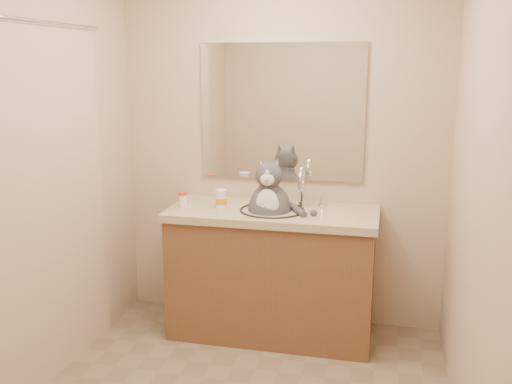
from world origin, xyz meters
TOP-DOWN VIEW (x-y plane):
  - room at (0.00, 0.00)m, footprint 2.22×2.52m
  - vanity at (0.00, 0.96)m, footprint 1.34×0.59m
  - mirror at (0.00, 1.24)m, footprint 1.10×0.02m
  - shower_curtain at (-1.05, 0.10)m, footprint 0.02×1.30m
  - cat at (-0.02, 0.94)m, footprint 0.41×0.32m
  - pill_bottle_redcap at (-0.59, 0.92)m, footprint 0.06×0.06m
  - pill_bottle_orange at (-0.33, 0.92)m, footprint 0.08×0.08m
  - grey_canister at (-0.35, 1.01)m, footprint 0.06×0.06m

SIDE VIEW (x-z plane):
  - vanity at x=0.00m, z-range -0.12..1.00m
  - cat at x=-0.02m, z-range 0.59..1.15m
  - grey_canister at x=-0.35m, z-range 0.85..0.92m
  - pill_bottle_redcap at x=-0.59m, z-range 0.85..0.95m
  - pill_bottle_orange at x=-0.33m, z-range 0.85..0.97m
  - shower_curtain at x=-1.05m, z-range 0.06..2.00m
  - room at x=0.00m, z-range -0.01..2.41m
  - mirror at x=0.00m, z-range 1.00..1.90m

